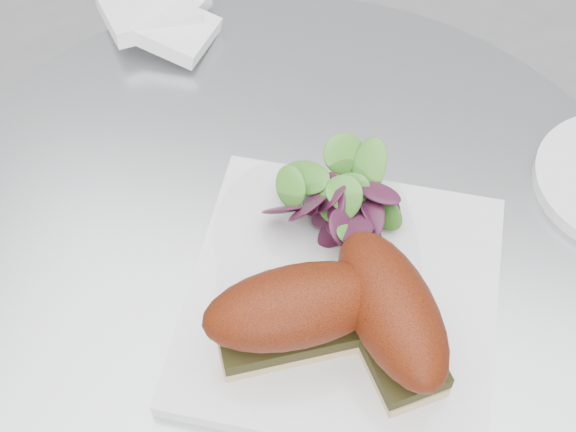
% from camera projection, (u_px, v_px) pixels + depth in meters
% --- Properties ---
extents(table, '(0.70, 0.70, 0.73)m').
position_uv_depth(table, '(284.00, 374.00, 0.90)').
color(table, '#B3B7BB').
rests_on(table, ground).
extents(plate, '(0.27, 0.27, 0.02)m').
position_uv_depth(plate, '(342.00, 300.00, 0.67)').
color(plate, white).
rests_on(plate, table).
extents(sandwich_left, '(0.16, 0.13, 0.08)m').
position_uv_depth(sandwich_left, '(296.00, 312.00, 0.60)').
color(sandwich_left, tan).
rests_on(sandwich_left, plate).
extents(sandwich_right, '(0.14, 0.15, 0.08)m').
position_uv_depth(sandwich_right, '(390.00, 314.00, 0.60)').
color(sandwich_right, tan).
rests_on(sandwich_right, plate).
extents(salad, '(0.10, 0.10, 0.05)m').
position_uv_depth(salad, '(334.00, 199.00, 0.69)').
color(salad, '#428E2E').
rests_on(salad, plate).
extents(napkin, '(0.16, 0.16, 0.02)m').
position_uv_depth(napkin, '(163.00, 28.00, 0.86)').
color(napkin, white).
rests_on(napkin, table).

